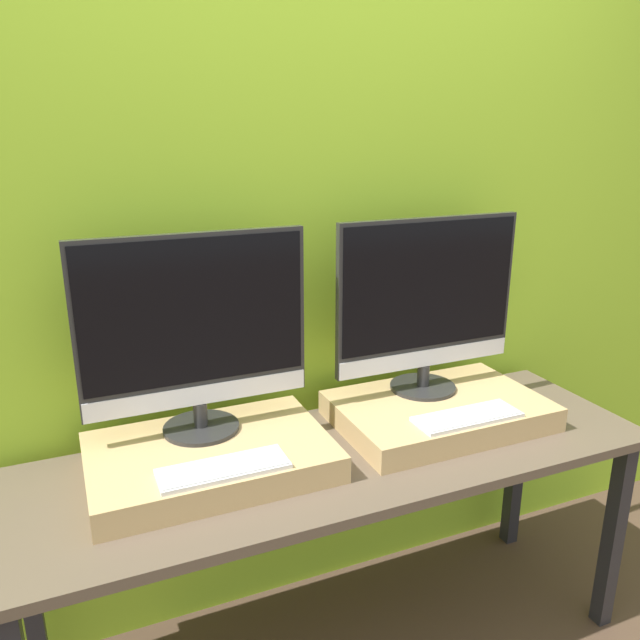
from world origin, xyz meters
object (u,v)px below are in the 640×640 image
at_px(keyboard_left, 223,468).
at_px(keyboard_right, 467,417).
at_px(monitor_right, 427,301).
at_px(monitor_left, 195,330).

bearing_deg(keyboard_left, keyboard_right, 0.00).
distance_m(monitor_right, keyboard_right, 0.38).
relative_size(keyboard_left, keyboard_right, 1.00).
bearing_deg(keyboard_right, monitor_right, 90.00).
bearing_deg(monitor_left, keyboard_right, -18.23).
xyz_separation_m(monitor_left, keyboard_right, (0.74, -0.24, -0.29)).
xyz_separation_m(monitor_left, keyboard_left, (-0.00, -0.24, -0.29)).
distance_m(monitor_left, keyboard_right, 0.84).
relative_size(monitor_left, keyboard_right, 1.91).
height_order(monitor_left, keyboard_left, monitor_left).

